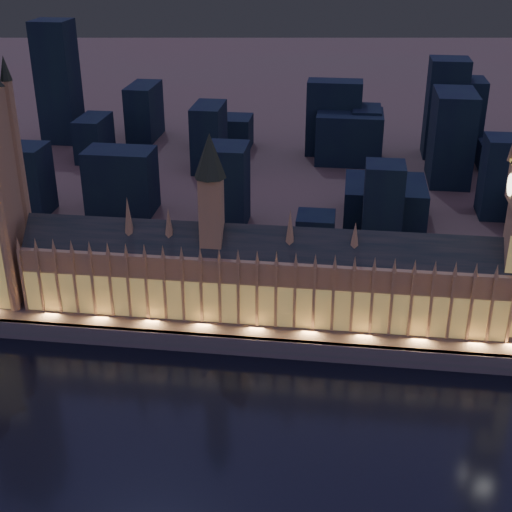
# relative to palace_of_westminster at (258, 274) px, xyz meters

# --- Properties ---
(ground_plane) EXTENTS (2000.00, 2000.00, 0.00)m
(ground_plane) POSITION_rel_palace_of_westminster_xyz_m (-4.98, -61.74, -26.37)
(ground_plane) COLOR black
(ground_plane) RESTS_ON ground
(north_bank) EXTENTS (2000.00, 960.00, 8.00)m
(north_bank) POSITION_rel_palace_of_westminster_xyz_m (-4.98, 458.26, -22.37)
(north_bank) COLOR #514B3F
(north_bank) RESTS_ON ground
(embankment_wall) EXTENTS (2000.00, 2.50, 8.00)m
(embankment_wall) POSITION_rel_palace_of_westminster_xyz_m (-4.98, -20.74, -22.37)
(embankment_wall) COLOR #435352
(embankment_wall) RESTS_ON ground
(palace_of_westminster) EXTENTS (202.00, 21.36, 78.00)m
(palace_of_westminster) POSITION_rel_palace_of_westminster_xyz_m (0.00, 0.00, 0.00)
(palace_of_westminster) COLOR #927A5A
(palace_of_westminster) RESTS_ON north_bank
(city_backdrop) EXTENTS (458.45, 215.63, 87.69)m
(city_backdrop) POSITION_rel_palace_of_westminster_xyz_m (28.39, 185.76, 4.77)
(city_backdrop) COLOR black
(city_backdrop) RESTS_ON north_bank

